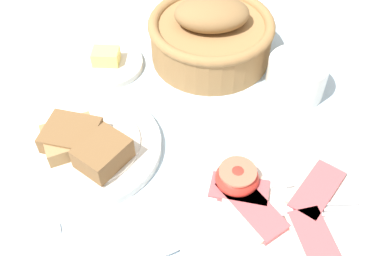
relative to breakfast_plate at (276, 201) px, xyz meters
name	(u,v)px	position (x,y,z in m)	size (l,w,h in m)	color
ground_plane	(202,184)	(-0.09, 0.01, -0.01)	(3.00, 3.00, 0.00)	#A3BCD1
breakfast_plate	(276,201)	(0.00, 0.00, 0.00)	(0.26, 0.26, 0.04)	silver
bread_plate	(86,145)	(-0.25, 0.02, 0.00)	(0.19, 0.19, 0.05)	silver
sugar_cup	(296,76)	(0.00, 0.20, 0.02)	(0.09, 0.09, 0.06)	white
bread_basket	(211,34)	(-0.14, 0.25, 0.03)	(0.19, 0.19, 0.10)	olive
butter_dish	(107,63)	(-0.29, 0.19, 0.00)	(0.11, 0.11, 0.03)	silver
teaspoon_near_cup	(158,251)	(-0.12, -0.09, -0.01)	(0.14, 0.16, 0.01)	silver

